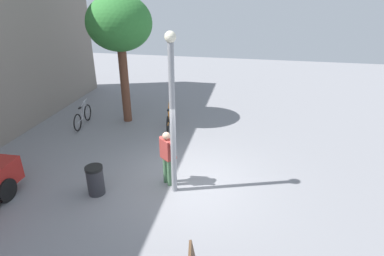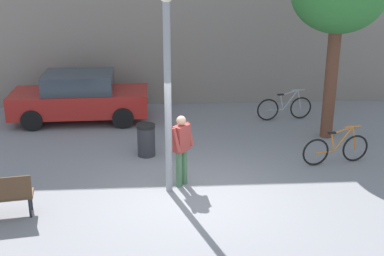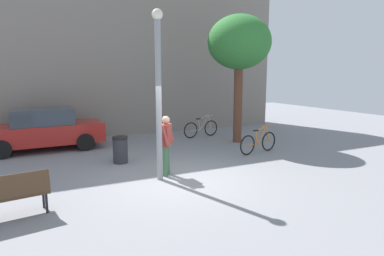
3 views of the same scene
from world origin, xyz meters
name	(u,v)px [view 3 (image 3 of 3)]	position (x,y,z in m)	size (l,w,h in m)	color
ground_plane	(179,179)	(0.00, 0.00, 0.00)	(36.00, 36.00, 0.00)	gray
building_facade	(110,45)	(0.00, 8.02, 4.14)	(16.84, 2.00, 8.28)	gray
lamppost	(158,87)	(-0.46, 0.22, 2.48)	(0.28, 0.28, 4.40)	gray
person_by_lamppost	(166,141)	(-0.17, 0.48, 0.97)	(0.55, 0.60, 1.67)	#47704C
park_bench	(4,194)	(-4.01, -0.86, 0.55)	(1.65, 0.72, 0.92)	#513823
plaza_tree	(239,44)	(4.15, 3.45, 3.98)	(2.53, 2.53, 5.13)	brown
bicycle_orange	(259,142)	(3.76, 1.50, 0.38)	(1.79, 0.38, 0.97)	black
bicycle_silver	(201,128)	(3.30, 5.07, 0.38)	(1.80, 0.28, 0.97)	black
parked_car_red	(43,129)	(-3.14, 5.35, 0.77)	(4.24, 1.90, 1.55)	#AD231E
trash_bin	(120,150)	(-1.02, 2.33, 0.43)	(0.49, 0.49, 0.85)	#2D2D33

